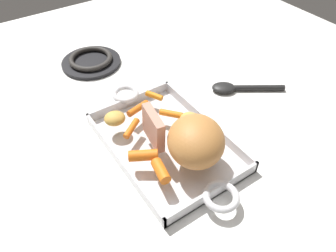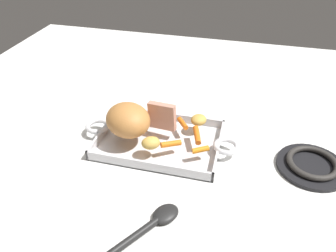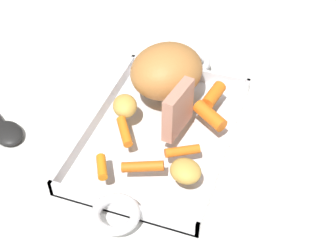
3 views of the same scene
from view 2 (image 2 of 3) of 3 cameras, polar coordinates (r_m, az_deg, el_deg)
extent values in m
plane|color=white|center=(0.96, -1.48, -3.06)|extent=(1.73, 1.73, 0.00)
cube|color=silver|center=(0.96, -1.49, -2.85)|extent=(0.35, 0.24, 0.01)
cube|color=silver|center=(0.86, -3.59, -6.96)|extent=(0.35, 0.01, 0.03)
cube|color=silver|center=(1.04, 0.23, 1.52)|extent=(0.35, 0.01, 0.03)
cube|color=silver|center=(1.00, -10.93, -0.80)|extent=(0.01, 0.24, 0.03)
cube|color=silver|center=(0.93, 8.73, -3.91)|extent=(0.01, 0.24, 0.03)
torus|color=silver|center=(1.00, -12.09, -0.03)|extent=(0.07, 0.07, 0.01)
torus|color=silver|center=(0.92, 10.07, -3.47)|extent=(0.07, 0.07, 0.01)
ellipsoid|color=#BC7A3D|center=(0.92, -6.93, 1.05)|extent=(0.18, 0.17, 0.09)
cube|color=tan|center=(0.94, -1.03, 1.71)|extent=(0.09, 0.03, 0.08)
cylinder|color=orange|center=(0.89, 0.50, -3.10)|extent=(0.06, 0.05, 0.02)
cylinder|color=orange|center=(0.92, 5.04, -1.58)|extent=(0.04, 0.07, 0.02)
cylinder|color=orange|center=(0.87, 5.66, -4.09)|extent=(0.05, 0.04, 0.02)
cylinder|color=orange|center=(0.97, 2.55, 0.48)|extent=(0.04, 0.06, 0.02)
cylinder|color=orange|center=(1.01, -5.21, 2.23)|extent=(0.06, 0.03, 0.03)
cylinder|color=orange|center=(1.00, -2.14, 2.07)|extent=(0.05, 0.07, 0.03)
ellipsoid|color=gold|center=(0.97, 5.33, 1.07)|extent=(0.06, 0.06, 0.03)
ellipsoid|color=gold|center=(0.88, -2.99, -2.94)|extent=(0.06, 0.06, 0.03)
cylinder|color=black|center=(0.95, 23.59, -6.59)|extent=(0.18, 0.18, 0.01)
torus|color=#2D2B28|center=(0.94, 23.77, -5.98)|extent=(0.13, 0.13, 0.02)
cylinder|color=black|center=(0.73, -6.42, -18.88)|extent=(0.10, 0.13, 0.02)
ellipsoid|color=black|center=(0.76, -0.43, -14.96)|extent=(0.08, 0.08, 0.02)
camera|label=1|loc=(1.18, -21.06, 31.30)|focal=33.97mm
camera|label=3|loc=(0.98, 40.50, 28.68)|focal=51.53mm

